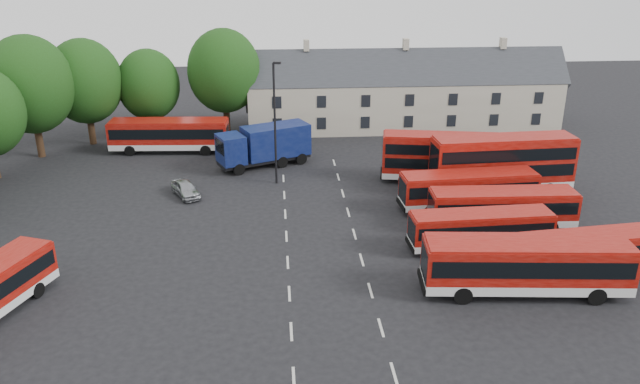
# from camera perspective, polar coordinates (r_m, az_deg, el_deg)

# --- Properties ---
(ground) EXTENTS (140.00, 140.00, 0.00)m
(ground) POSITION_cam_1_polar(r_m,az_deg,el_deg) (43.86, -3.03, -5.21)
(ground) COLOR black
(ground) RESTS_ON ground
(lane_markings) EXTENTS (5.15, 33.80, 0.01)m
(lane_markings) POSITION_cam_1_polar(r_m,az_deg,el_deg) (45.74, 0.05, -3.96)
(lane_markings) COLOR beige
(lane_markings) RESTS_ON ground
(treeline) EXTENTS (29.92, 32.59, 12.01)m
(treeline) POSITION_cam_1_polar(r_m,az_deg,el_deg) (63.22, -22.94, 8.07)
(treeline) COLOR black
(treeline) RESTS_ON ground
(terrace_houses) EXTENTS (35.70, 7.13, 10.06)m
(terrace_houses) POSITION_cam_1_polar(r_m,az_deg,el_deg) (72.37, 7.62, 8.87)
(terrace_houses) COLOR beige
(terrace_houses) RESTS_ON ground
(bus_row_a) EXTENTS (12.49, 3.86, 3.48)m
(bus_row_a) POSITION_cam_1_polar(r_m,az_deg,el_deg) (39.60, 18.37, -6.15)
(bus_row_a) COLOR silver
(bus_row_a) RESTS_ON ground
(bus_row_b) EXTENTS (10.03, 3.26, 2.79)m
(bus_row_b) POSITION_cam_1_polar(r_m,az_deg,el_deg) (43.41, 23.00, -4.90)
(bus_row_b) COLOR silver
(bus_row_b) RESTS_ON ground
(bus_row_c) EXTENTS (9.91, 2.69, 2.78)m
(bus_row_c) POSITION_cam_1_polar(r_m,az_deg,el_deg) (44.48, 14.50, -3.13)
(bus_row_c) COLOR silver
(bus_row_c) RESTS_ON ground
(bus_row_d) EXTENTS (10.79, 2.78, 3.03)m
(bus_row_d) POSITION_cam_1_polar(r_m,az_deg,el_deg) (48.04, 16.35, -1.22)
(bus_row_d) COLOR silver
(bus_row_d) RESTS_ON ground
(bus_row_e) EXTENTS (10.96, 3.18, 3.06)m
(bus_row_e) POSITION_cam_1_polar(r_m,az_deg,el_deg) (50.90, 13.43, 0.42)
(bus_row_e) COLOR silver
(bus_row_e) RESTS_ON ground
(bus_dd_south) EXTENTS (12.11, 3.41, 4.91)m
(bus_dd_south) POSITION_cam_1_polar(r_m,az_deg,el_deg) (54.85, 16.34, 2.76)
(bus_dd_south) COLOR silver
(bus_dd_south) RESTS_ON ground
(bus_dd_north) EXTENTS (10.97, 4.24, 4.39)m
(bus_dd_north) POSITION_cam_1_polar(r_m,az_deg,el_deg) (56.05, 11.23, 3.33)
(bus_dd_north) COLOR silver
(bus_dd_north) RESTS_ON ground
(bus_north) EXTENTS (11.95, 3.38, 3.34)m
(bus_north) POSITION_cam_1_polar(r_m,az_deg,el_deg) (65.09, -13.63, 5.27)
(bus_north) COLOR silver
(bus_north) RESTS_ON ground
(box_truck) EXTENTS (9.11, 6.05, 3.83)m
(box_truck) POSITION_cam_1_polar(r_m,az_deg,el_deg) (59.42, -5.04, 4.38)
(box_truck) COLOR black
(box_truck) RESTS_ON ground
(silver_car) EXTENTS (3.18, 4.18, 1.33)m
(silver_car) POSITION_cam_1_polar(r_m,az_deg,el_deg) (53.61, -12.20, 0.29)
(silver_car) COLOR #A5A8AC
(silver_car) RESTS_ON ground
(lamppost) EXTENTS (0.75, 0.40, 10.77)m
(lamppost) POSITION_cam_1_polar(r_m,az_deg,el_deg) (53.83, -4.13, 6.54)
(lamppost) COLOR black
(lamppost) RESTS_ON ground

